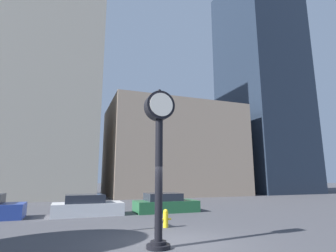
{
  "coord_description": "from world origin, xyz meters",
  "views": [
    {
      "loc": [
        -3.38,
        -8.72,
        2.15
      ],
      "look_at": [
        3.78,
        10.8,
        6.26
      ],
      "focal_mm": 28.0,
      "sensor_mm": 36.0,
      "label": 1
    }
  ],
  "objects": [
    {
      "name": "car_white",
      "position": [
        -2.34,
        7.77,
        0.5
      ],
      "size": [
        3.98,
        1.85,
        1.19
      ],
      "rotation": [
        0.0,
        0.0,
        0.01
      ],
      "color": "silver",
      "rests_on": "ground_plane"
    },
    {
      "name": "ground_plane",
      "position": [
        0.0,
        0.0,
        0.0
      ],
      "size": [
        200.0,
        200.0,
        0.0
      ],
      "primitive_type": "plane",
      "color": "#424247"
    },
    {
      "name": "building_storefront_row",
      "position": [
        9.15,
        24.0,
        5.7
      ],
      "size": [
        16.8,
        12.0,
        11.4
      ],
      "color": "tan",
      "rests_on": "ground_plane"
    },
    {
      "name": "car_green",
      "position": [
        2.47,
        7.76,
        0.5
      ],
      "size": [
        4.0,
        1.91,
        1.17
      ],
      "rotation": [
        0.0,
        0.0,
        -0.0
      ],
      "color": "#236038",
      "rests_on": "ground_plane"
    },
    {
      "name": "street_clock",
      "position": [
        -0.68,
        -0.48,
        3.29
      ],
      "size": [
        0.98,
        0.75,
        5.17
      ],
      "color": "black",
      "rests_on": "ground_plane"
    },
    {
      "name": "fire_hydrant_near",
      "position": [
        0.7,
        2.69,
        0.4
      ],
      "size": [
        0.51,
        0.22,
        0.78
      ],
      "color": "yellow",
      "rests_on": "ground_plane"
    },
    {
      "name": "building_tall_tower",
      "position": [
        -6.5,
        24.0,
        15.63
      ],
      "size": [
        11.27,
        12.0,
        31.25
      ],
      "color": "#BCB29E",
      "rests_on": "ground_plane"
    },
    {
      "name": "building_glass_modern",
      "position": [
        24.5,
        24.0,
        17.43
      ],
      "size": [
        9.97,
        12.0,
        34.86
      ],
      "color": "#1E2838",
      "rests_on": "ground_plane"
    }
  ]
}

